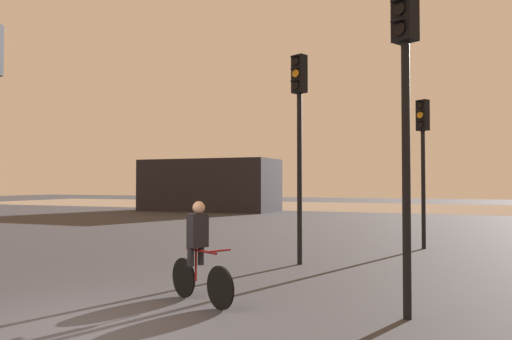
{
  "coord_description": "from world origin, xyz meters",
  "views": [
    {
      "loc": [
        4.68,
        -5.1,
        1.91
      ],
      "look_at": [
        0.5,
        5.0,
        2.2
      ],
      "focal_mm": 35.0,
      "sensor_mm": 36.0,
      "label": 1
    }
  ],
  "objects": [
    {
      "name": "traffic_light_far_right",
      "position": [
        3.63,
        10.21,
        3.03
      ],
      "size": [
        0.4,
        0.42,
        4.35
      ],
      "rotation": [
        0.0,
        0.0,
        2.62
      ],
      "color": "black",
      "rests_on": "ground"
    },
    {
      "name": "distant_building",
      "position": [
        -11.57,
        25.68,
        1.78
      ],
      "size": [
        9.36,
        4.0,
        3.55
      ],
      "primitive_type": "cube",
      "color": "black",
      "rests_on": "ground"
    },
    {
      "name": "traffic_light_near_right",
      "position": [
        3.95,
        2.22,
        3.33
      ],
      "size": [
        0.4,
        0.42,
        4.83
      ],
      "rotation": [
        0.0,
        0.0,
        2.63
      ],
      "color": "black",
      "rests_on": "ground"
    },
    {
      "name": "water_strip",
      "position": [
        0.0,
        35.68,
        0.0
      ],
      "size": [
        80.0,
        16.0,
        0.01
      ],
      "primitive_type": "cube",
      "color": "gray",
      "rests_on": "ground"
    },
    {
      "name": "cyclist",
      "position": [
        0.76,
        1.96,
        0.82
      ],
      "size": [
        1.53,
        0.85,
        1.62
      ],
      "rotation": [
        0.0,
        0.0,
        -2.06
      ],
      "color": "black",
      "rests_on": "ground"
    },
    {
      "name": "ground_plane",
      "position": [
        0.0,
        0.0,
        0.0
      ],
      "size": [
        120.0,
        120.0,
        0.0
      ],
      "primitive_type": "plane",
      "color": "#333338"
    },
    {
      "name": "traffic_light_center",
      "position": [
        1.13,
        6.17,
        3.41
      ],
      "size": [
        0.39,
        0.41,
        4.95
      ],
      "rotation": [
        0.0,
        0.0,
        2.72
      ],
      "color": "black",
      "rests_on": "ground"
    }
  ]
}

